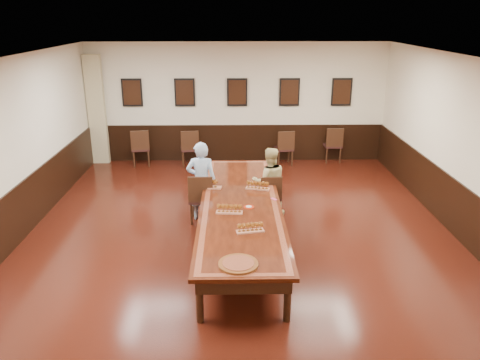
{
  "coord_description": "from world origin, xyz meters",
  "views": [
    {
      "loc": [
        -0.14,
        -7.59,
        3.9
      ],
      "look_at": [
        0.0,
        0.5,
        1.0
      ],
      "focal_mm": 35.0,
      "sensor_mm": 36.0,
      "label": 1
    }
  ],
  "objects_px": {
    "chair_man": "(201,197)",
    "spare_chair_c": "(284,147)",
    "spare_chair_b": "(190,147)",
    "spare_chair_d": "(332,144)",
    "spare_chair_a": "(141,147)",
    "conference_table": "(240,210)",
    "carved_platter": "(238,264)",
    "chair_woman": "(270,195)",
    "person_man": "(201,181)",
    "person_woman": "(269,182)"
  },
  "relations": [
    {
      "from": "person_woman",
      "to": "chair_man",
      "type": "bearing_deg",
      "value": 8.06
    },
    {
      "from": "spare_chair_b",
      "to": "spare_chair_d",
      "type": "relative_size",
      "value": 1.01
    },
    {
      "from": "spare_chair_a",
      "to": "conference_table",
      "type": "bearing_deg",
      "value": 109.53
    },
    {
      "from": "spare_chair_b",
      "to": "spare_chair_d",
      "type": "height_order",
      "value": "spare_chair_b"
    },
    {
      "from": "chair_woman",
      "to": "conference_table",
      "type": "xyz_separation_m",
      "value": [
        -0.6,
        -1.11,
        0.16
      ]
    },
    {
      "from": "chair_man",
      "to": "spare_chair_c",
      "type": "relative_size",
      "value": 1.03
    },
    {
      "from": "chair_man",
      "to": "chair_woman",
      "type": "distance_m",
      "value": 1.37
    },
    {
      "from": "spare_chair_b",
      "to": "spare_chair_a",
      "type": "bearing_deg",
      "value": -9.53
    },
    {
      "from": "chair_man",
      "to": "spare_chair_d",
      "type": "xyz_separation_m",
      "value": [
        3.37,
        3.9,
        -0.01
      ]
    },
    {
      "from": "person_man",
      "to": "conference_table",
      "type": "bearing_deg",
      "value": 127.24
    },
    {
      "from": "chair_man",
      "to": "conference_table",
      "type": "distance_m",
      "value": 1.18
    },
    {
      "from": "chair_man",
      "to": "carved_platter",
      "type": "xyz_separation_m",
      "value": [
        0.68,
        -3.06,
        0.27
      ]
    },
    {
      "from": "spare_chair_d",
      "to": "carved_platter",
      "type": "height_order",
      "value": "spare_chair_d"
    },
    {
      "from": "spare_chair_c",
      "to": "person_woman",
      "type": "height_order",
      "value": "person_woman"
    },
    {
      "from": "spare_chair_c",
      "to": "person_man",
      "type": "relative_size",
      "value": 0.61
    },
    {
      "from": "spare_chair_a",
      "to": "spare_chair_b",
      "type": "height_order",
      "value": "spare_chair_a"
    },
    {
      "from": "chair_woman",
      "to": "conference_table",
      "type": "height_order",
      "value": "chair_woman"
    },
    {
      "from": "carved_platter",
      "to": "chair_woman",
      "type": "bearing_deg",
      "value": 78.37
    },
    {
      "from": "chair_woman",
      "to": "spare_chair_d",
      "type": "xyz_separation_m",
      "value": [
        2.02,
        3.69,
        0.04
      ]
    },
    {
      "from": "spare_chair_a",
      "to": "person_man",
      "type": "height_order",
      "value": "person_man"
    },
    {
      "from": "person_man",
      "to": "conference_table",
      "type": "xyz_separation_m",
      "value": [
        0.75,
        -1.01,
        -0.18
      ]
    },
    {
      "from": "spare_chair_d",
      "to": "spare_chair_b",
      "type": "bearing_deg",
      "value": 2.44
    },
    {
      "from": "carved_platter",
      "to": "conference_table",
      "type": "bearing_deg",
      "value": 88.19
    },
    {
      "from": "chair_man",
      "to": "chair_woman",
      "type": "height_order",
      "value": "chair_man"
    },
    {
      "from": "spare_chair_d",
      "to": "person_man",
      "type": "relative_size",
      "value": 0.62
    },
    {
      "from": "conference_table",
      "to": "spare_chair_c",
      "type": "bearing_deg",
      "value": 74.57
    },
    {
      "from": "spare_chair_c",
      "to": "person_man",
      "type": "bearing_deg",
      "value": 51.91
    },
    {
      "from": "spare_chair_a",
      "to": "spare_chair_c",
      "type": "bearing_deg",
      "value": 169.65
    },
    {
      "from": "chair_woman",
      "to": "spare_chair_b",
      "type": "xyz_separation_m",
      "value": [
        -1.89,
        3.42,
        0.05
      ]
    },
    {
      "from": "conference_table",
      "to": "carved_platter",
      "type": "distance_m",
      "value": 2.16
    },
    {
      "from": "spare_chair_c",
      "to": "person_woman",
      "type": "bearing_deg",
      "value": 70.26
    },
    {
      "from": "chair_man",
      "to": "person_woman",
      "type": "distance_m",
      "value": 1.39
    },
    {
      "from": "chair_man",
      "to": "person_woman",
      "type": "relative_size",
      "value": 0.71
    },
    {
      "from": "chair_man",
      "to": "spare_chair_a",
      "type": "height_order",
      "value": "spare_chair_a"
    },
    {
      "from": "carved_platter",
      "to": "person_woman",
      "type": "bearing_deg",
      "value": 78.82
    },
    {
      "from": "spare_chair_c",
      "to": "chair_woman",
      "type": "bearing_deg",
      "value": 70.69
    },
    {
      "from": "spare_chair_a",
      "to": "carved_platter",
      "type": "xyz_separation_m",
      "value": [
        2.53,
        -6.7,
        0.27
      ]
    },
    {
      "from": "chair_man",
      "to": "person_woman",
      "type": "bearing_deg",
      "value": -166.42
    },
    {
      "from": "spare_chair_c",
      "to": "person_woman",
      "type": "xyz_separation_m",
      "value": [
        -0.66,
        -3.33,
        0.22
      ]
    },
    {
      "from": "spare_chair_a",
      "to": "person_woman",
      "type": "bearing_deg",
      "value": 123.51
    },
    {
      "from": "chair_man",
      "to": "spare_chair_c",
      "type": "distance_m",
      "value": 4.15
    },
    {
      "from": "spare_chair_b",
      "to": "spare_chair_c",
      "type": "bearing_deg",
      "value": 171.73
    },
    {
      "from": "spare_chair_b",
      "to": "chair_man",
      "type": "bearing_deg",
      "value": 89.85
    },
    {
      "from": "chair_man",
      "to": "person_woman",
      "type": "height_order",
      "value": "person_woman"
    },
    {
      "from": "spare_chair_a",
      "to": "carved_platter",
      "type": "height_order",
      "value": "spare_chair_a"
    },
    {
      "from": "chair_woman",
      "to": "spare_chair_b",
      "type": "height_order",
      "value": "spare_chair_b"
    },
    {
      "from": "chair_woman",
      "to": "person_man",
      "type": "relative_size",
      "value": 0.57
    },
    {
      "from": "spare_chair_b",
      "to": "person_man",
      "type": "relative_size",
      "value": 0.63
    },
    {
      "from": "spare_chair_c",
      "to": "spare_chair_d",
      "type": "bearing_deg",
      "value": -177.79
    },
    {
      "from": "chair_woman",
      "to": "spare_chair_c",
      "type": "xyz_separation_m",
      "value": [
        0.65,
        3.43,
        0.03
      ]
    }
  ]
}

